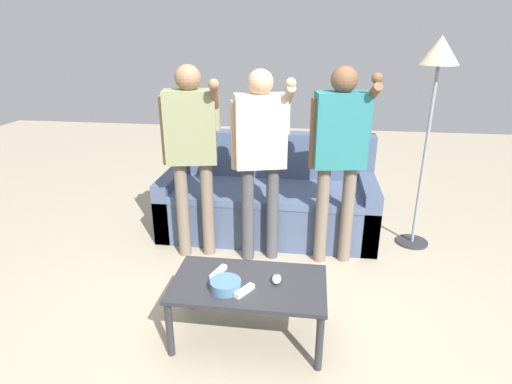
{
  "coord_description": "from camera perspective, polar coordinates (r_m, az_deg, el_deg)",
  "views": [
    {
      "loc": [
        0.27,
        -2.24,
        1.82
      ],
      "look_at": [
        -0.08,
        0.41,
        0.79
      ],
      "focal_mm": 29.49,
      "sensor_mm": 36.0,
      "label": 1
    }
  ],
  "objects": [
    {
      "name": "game_remote_wand_far",
      "position": [
        2.5,
        -1.58,
        -13.24
      ],
      "size": [
        0.11,
        0.14,
        0.03
      ],
      "color": "white",
      "rests_on": "coffee_table"
    },
    {
      "name": "coffee_table",
      "position": [
        2.63,
        -1.0,
        -13.05
      ],
      "size": [
        0.94,
        0.53,
        0.39
      ],
      "color": "#2D2D33",
      "rests_on": "ground"
    },
    {
      "name": "game_remote_wand_near",
      "position": [
        2.68,
        -5.14,
        -10.77
      ],
      "size": [
        0.09,
        0.16,
        0.03
      ],
      "color": "white",
      "rests_on": "coffee_table"
    },
    {
      "name": "floor_lamp",
      "position": [
        3.71,
        23.39,
        14.85
      ],
      "size": [
        0.31,
        0.31,
        1.78
      ],
      "color": "#2D2D33",
      "rests_on": "ground"
    },
    {
      "name": "player_right",
      "position": [
        3.29,
        11.27,
        6.24
      ],
      "size": [
        0.49,
        0.31,
        1.58
      ],
      "color": "#756656",
      "rests_on": "ground"
    },
    {
      "name": "game_remote_nunchuk",
      "position": [
        2.59,
        2.81,
        -11.69
      ],
      "size": [
        0.06,
        0.09,
        0.05
      ],
      "color": "white",
      "rests_on": "coffee_table"
    },
    {
      "name": "ground_plane",
      "position": [
        2.9,
        0.59,
        -17.78
      ],
      "size": [
        12.0,
        12.0,
        0.0
      ],
      "primitive_type": "plane",
      "color": "tan"
    },
    {
      "name": "player_center",
      "position": [
        3.27,
        0.6,
        6.28
      ],
      "size": [
        0.49,
        0.3,
        1.56
      ],
      "color": "#47474C",
      "rests_on": "ground"
    },
    {
      "name": "snack_bowl",
      "position": [
        2.53,
        -4.15,
        -12.48
      ],
      "size": [
        0.18,
        0.18,
        0.06
      ],
      "primitive_type": "cylinder",
      "color": "teal",
      "rests_on": "coffee_table"
    },
    {
      "name": "couch",
      "position": [
        4.01,
        1.69,
        -1.09
      ],
      "size": [
        1.96,
        0.83,
        0.9
      ],
      "color": "#475675",
      "rests_on": "ground"
    },
    {
      "name": "player_left",
      "position": [
        3.37,
        -8.76,
        6.75
      ],
      "size": [
        0.5,
        0.33,
        1.58
      ],
      "color": "#756656",
      "rests_on": "ground"
    }
  ]
}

